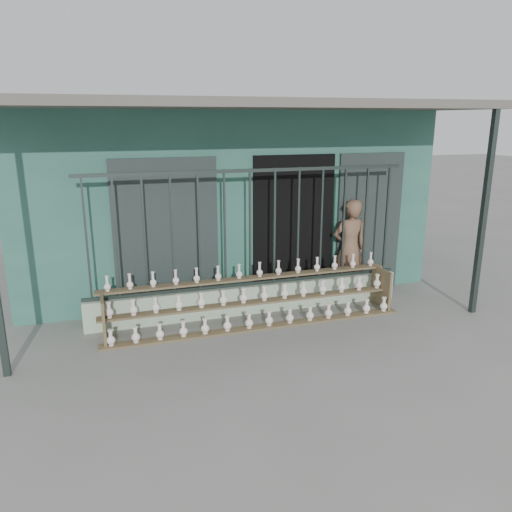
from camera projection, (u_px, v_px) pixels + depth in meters
name	position (u px, v px, depth m)	size (l,w,h in m)	color
ground	(278.00, 347.00, 6.69)	(60.00, 60.00, 0.00)	slate
workshop_building	(209.00, 186.00, 10.15)	(7.40, 6.60, 3.21)	#2E6354
parapet_wall	(250.00, 299.00, 7.83)	(5.00, 0.20, 0.45)	#B1CAAD
security_fence	(250.00, 229.00, 7.53)	(5.00, 0.04, 1.80)	#283330
shelf_rack	(254.00, 300.00, 7.39)	(4.50, 0.68, 0.85)	brown
elderly_woman	(350.00, 248.00, 8.43)	(0.61, 0.40, 1.68)	brown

